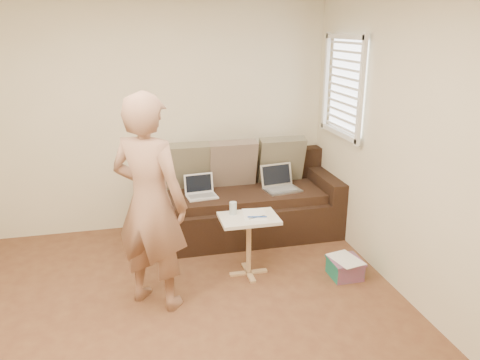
{
  "coord_description": "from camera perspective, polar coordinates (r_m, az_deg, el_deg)",
  "views": [
    {
      "loc": [
        -0.27,
        -3.05,
        2.3
      ],
      "look_at": [
        0.8,
        1.4,
        0.78
      ],
      "focal_mm": 34.71,
      "sensor_mm": 36.0,
      "label": 1
    }
  ],
  "objects": [
    {
      "name": "laptop_white",
      "position": [
        5.1,
        -4.71,
        -2.12
      ],
      "size": [
        0.35,
        0.27,
        0.24
      ],
      "primitive_type": null,
      "rotation": [
        0.0,
        0.0,
        0.1
      ],
      "color": "white",
      "rests_on": "sofa"
    },
    {
      "name": "wall_back",
      "position": [
        5.4,
        -10.51,
        7.39
      ],
      "size": [
        4.0,
        0.0,
        4.0
      ],
      "primitive_type": "plane",
      "rotation": [
        1.57,
        0.0,
        0.0
      ],
      "color": "beige",
      "rests_on": "ground"
    },
    {
      "name": "pillow_mid",
      "position": [
        5.36,
        -0.92,
        2.02
      ],
      "size": [
        0.55,
        0.27,
        0.57
      ],
      "primitive_type": null,
      "rotation": [
        0.24,
        0.0,
        0.0
      ],
      "color": "#715B50",
      "rests_on": "sofa"
    },
    {
      "name": "pillow_left",
      "position": [
        5.3,
        -6.79,
        1.68
      ],
      "size": [
        0.55,
        0.29,
        0.57
      ],
      "primitive_type": null,
      "rotation": [
        0.28,
        0.0,
        0.0
      ],
      "color": "#675E4C",
      "rests_on": "sofa"
    },
    {
      "name": "floor",
      "position": [
        3.83,
        -7.14,
        -18.71
      ],
      "size": [
        4.5,
        4.5,
        0.0
      ],
      "primitive_type": "plane",
      "color": "#583120",
      "rests_on": "ground"
    },
    {
      "name": "pillow_right",
      "position": [
        5.56,
        5.05,
        2.53
      ],
      "size": [
        0.55,
        0.28,
        0.57
      ],
      "primitive_type": null,
      "rotation": [
        0.26,
        0.0,
        0.0
      ],
      "color": "#675E4C",
      "rests_on": "sofa"
    },
    {
      "name": "person",
      "position": [
        3.87,
        -11.01,
        -2.82
      ],
      "size": [
        0.81,
        0.77,
        1.85
      ],
      "primitive_type": "imported",
      "rotation": [
        0.0,
        0.0,
        2.51
      ],
      "color": "#92624F",
      "rests_on": "ground"
    },
    {
      "name": "drinking_glass",
      "position": [
        4.4,
        -0.85,
        -3.49
      ],
      "size": [
        0.07,
        0.07,
        0.12
      ],
      "primitive_type": null,
      "color": "silver",
      "rests_on": "side_table"
    },
    {
      "name": "side_table",
      "position": [
        4.49,
        1.07,
        -8.08
      ],
      "size": [
        0.55,
        0.38,
        0.6
      ],
      "primitive_type": null,
      "color": "silver",
      "rests_on": "ground"
    },
    {
      "name": "scissors",
      "position": [
        4.34,
        2.12,
        -4.57
      ],
      "size": [
        0.2,
        0.16,
        0.02
      ],
      "primitive_type": null,
      "rotation": [
        0.0,
        0.0,
        -0.38
      ],
      "color": "silver",
      "rests_on": "side_table"
    },
    {
      "name": "window_blinds",
      "position": [
        5.1,
        12.65,
        11.18
      ],
      "size": [
        0.12,
        0.88,
        1.08
      ],
      "primitive_type": null,
      "color": "white",
      "rests_on": "wall_right"
    },
    {
      "name": "wall_right",
      "position": [
        3.93,
        22.36,
        2.24
      ],
      "size": [
        0.0,
        4.5,
        4.5
      ],
      "primitive_type": "plane",
      "rotation": [
        1.57,
        0.0,
        -1.57
      ],
      "color": "beige",
      "rests_on": "ground"
    },
    {
      "name": "striped_box",
      "position": [
        4.64,
        12.79,
        -10.47
      ],
      "size": [
        0.3,
        0.3,
        0.19
      ],
      "primitive_type": null,
      "color": "#D31F78",
      "rests_on": "ground"
    },
    {
      "name": "paper_on_table",
      "position": [
        4.41,
        1.77,
        -4.25
      ],
      "size": [
        0.25,
        0.33,
        0.0
      ],
      "primitive_type": null,
      "rotation": [
        0.0,
        0.0,
        -0.14
      ],
      "color": "white",
      "rests_on": "side_table"
    },
    {
      "name": "sofa",
      "position": [
        5.31,
        0.1,
        -2.32
      ],
      "size": [
        2.2,
        0.95,
        0.85
      ],
      "primitive_type": null,
      "color": "black",
      "rests_on": "ground"
    },
    {
      "name": "laptop_silver",
      "position": [
        5.31,
        5.23,
        -1.29
      ],
      "size": [
        0.43,
        0.34,
        0.26
      ],
      "primitive_type": null,
      "rotation": [
        0.0,
        0.0,
        0.16
      ],
      "color": "#B7BABC",
      "rests_on": "sofa"
    }
  ]
}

